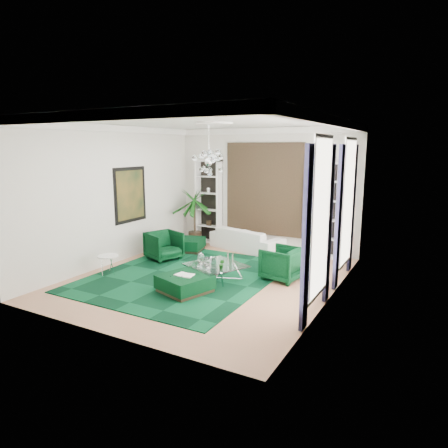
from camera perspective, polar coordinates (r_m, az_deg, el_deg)
The scene contains 30 objects.
floor at distance 10.07m, azimuth -2.21°, elevation -7.71°, with size 6.00×7.00×0.02m, color tan.
ceiling at distance 9.56m, azimuth -2.38°, elevation 14.52°, with size 6.00×7.00×0.02m, color white.
wall_back at distance 12.76m, azimuth 5.84°, elevation 4.99°, with size 6.00×0.02×3.80m, color silver.
wall_front at distance 6.90m, azimuth -17.38°, elevation -0.51°, with size 6.00×0.02×3.80m, color silver.
wall_left at distance 11.46m, azimuth -15.36°, elevation 3.98°, with size 0.02×7.00×3.80m, color silver.
wall_right at distance 8.51m, azimuth 15.40°, elevation 1.69°, with size 0.02×7.00×3.80m, color silver.
crown_molding at distance 9.56m, azimuth -2.38°, elevation 13.87°, with size 6.00×7.00×0.18m, color white, non-canonical shape.
ceiling_medallion at distance 9.82m, azimuth -1.45°, elevation 14.20°, with size 0.90×0.90×0.05m, color white.
tapestry at distance 12.71m, azimuth 5.75°, elevation 4.97°, with size 2.50×0.06×2.80m, color black.
shelving_left at distance 13.51m, azimuth -2.19°, elevation 3.23°, with size 0.90×0.38×2.80m, color white, non-canonical shape.
shelving_right at distance 12.01m, azimuth 14.03°, elevation 1.94°, with size 0.90×0.38×2.80m, color white, non-canonical shape.
painting at distance 11.88m, azimuth -13.21°, elevation 4.07°, with size 0.04×1.30×1.60m, color black.
window_near at distance 7.65m, azimuth 13.69°, elevation 0.76°, with size 0.03×1.10×2.90m, color white.
curtain_near_a at distance 6.97m, azimuth 11.66°, elevation -2.22°, with size 0.07×0.30×3.25m, color black.
curtain_near_b at distance 8.45m, azimuth 14.77°, elevation -0.07°, with size 0.07×0.30×3.25m, color black.
window_far at distance 9.97m, azimuth 17.29°, elevation 2.89°, with size 0.03×1.10×2.90m, color white.
curtain_far_a at distance 9.26m, azimuth 16.03°, elevation 0.80°, with size 0.07×0.30×3.25m, color black.
curtain_far_b at distance 10.77m, azimuth 17.86°, elevation 2.08°, with size 0.07×0.30×3.25m, color black.
rug at distance 10.23m, azimuth -5.56°, elevation -7.34°, with size 4.20×5.00×0.02m, color black.
sofa at distance 12.64m, azimuth 3.23°, elevation -2.16°, with size 2.39×0.94×0.70m, color white.
armchair_left at distance 11.68m, azimuth -8.57°, elevation -3.07°, with size 0.87×0.89×0.81m, color black.
armchair_right at distance 9.91m, azimuth 8.32°, elevation -5.61°, with size 0.87×0.89×0.81m, color black.
coffee_table at distance 9.76m, azimuth -1.18°, elevation -6.99°, with size 1.20×1.20×0.41m, color white, non-canonical shape.
ottoman_side at distance 12.56m, azimuth -5.14°, elevation -2.97°, with size 0.90×0.90×0.40m, color black.
ottoman_front at distance 9.07m, azimuth -5.60°, elevation -8.50°, with size 1.00×1.00×0.40m, color black.
book at distance 9.00m, azimuth -5.62°, elevation -7.21°, with size 0.42×0.28×0.03m, color white.
side_table at distance 10.61m, azimuth -16.18°, elevation -5.71°, with size 0.52×0.52×0.50m, color white.
palm at distance 13.37m, azimuth -4.23°, elevation 2.26°, with size 1.50×1.50×2.40m, color #124611, non-canonical shape.
chandelier at distance 9.82m, azimuth -2.18°, elevation 8.83°, with size 0.80×0.80×0.72m, color white, non-canonical shape.
table_plant at distance 9.31m, azimuth -0.34°, elevation -5.77°, with size 0.13×0.11×0.24m, color #124611.
Camera 1 is at (4.90, -8.19, 3.21)m, focal length 32.00 mm.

